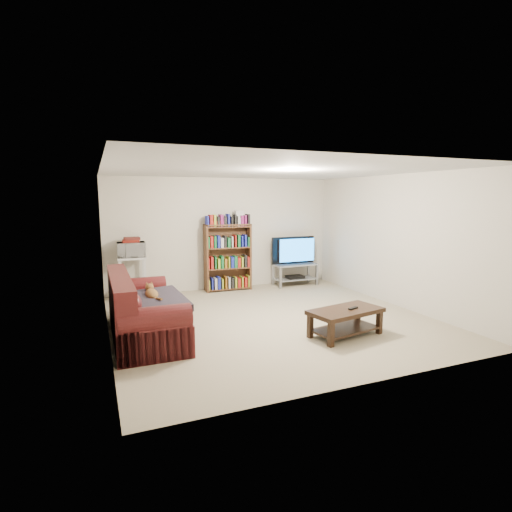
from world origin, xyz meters
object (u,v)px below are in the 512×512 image
bookshelf (228,256)px  coffee_table (345,317)px  tv_stand (295,271)px  sofa (140,315)px

bookshelf → coffee_table: bearing=-77.1°
coffee_table → tv_stand: bearing=63.6°
sofa → coffee_table: bearing=-21.3°
bookshelf → tv_stand: bearing=-2.2°
tv_stand → coffee_table: bearing=-106.0°
sofa → bookshelf: (2.09, 2.33, 0.41)m
sofa → coffee_table: sofa is taller
coffee_table → bookshelf: 3.49m
sofa → tv_stand: bearing=31.2°
coffee_table → bookshelf: (-0.65, 3.40, 0.46)m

